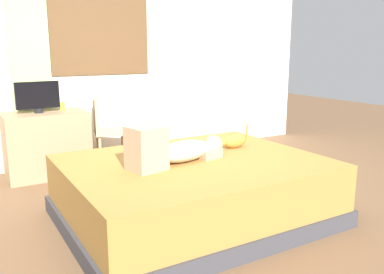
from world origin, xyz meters
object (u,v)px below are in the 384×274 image
(person_lying, at_px, (175,150))
(bed, at_px, (194,190))
(desk, at_px, (47,144))
(cup, at_px, (62,106))
(cat, at_px, (234,141))
(chair_by_desk, at_px, (105,128))
(tv_monitor, at_px, (38,97))

(person_lying, bearing_deg, bed, 0.59)
(bed, distance_m, desk, 2.10)
(cup, bearing_deg, cat, -58.11)
(chair_by_desk, bearing_deg, cup, 159.24)
(cat, xyz_separation_m, cup, (-1.14, 1.83, 0.20))
(bed, bearing_deg, cat, 17.99)
(desk, relative_size, cup, 9.35)
(cat, distance_m, tv_monitor, 2.28)
(bed, height_order, cat, cat)
(desk, bearing_deg, cup, 19.88)
(bed, bearing_deg, chair_by_desk, 94.69)
(cat, distance_m, chair_by_desk, 1.80)
(bed, relative_size, chair_by_desk, 2.49)
(desk, xyz_separation_m, tv_monitor, (-0.06, -0.00, 0.55))
(desk, xyz_separation_m, chair_by_desk, (0.67, -0.09, 0.14))
(cat, relative_size, chair_by_desk, 0.42)
(person_lying, height_order, desk, person_lying)
(desk, distance_m, chair_by_desk, 0.69)
(bed, bearing_deg, desk, 112.95)
(cup, bearing_deg, chair_by_desk, -20.76)
(cat, height_order, chair_by_desk, chair_by_desk)
(person_lying, bearing_deg, tv_monitor, 109.84)
(cat, xyz_separation_m, tv_monitor, (-1.42, 1.76, 0.33))
(cat, xyz_separation_m, chair_by_desk, (-0.69, 1.66, -0.08))
(person_lying, distance_m, tv_monitor, 2.07)
(person_lying, relative_size, cup, 9.78)
(desk, distance_m, tv_monitor, 0.56)
(cup, bearing_deg, bed, -73.38)
(person_lying, relative_size, cat, 2.63)
(cat, bearing_deg, cup, 121.89)
(person_lying, xyz_separation_m, chair_by_desk, (0.03, 1.84, -0.13))
(bed, relative_size, person_lying, 2.28)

